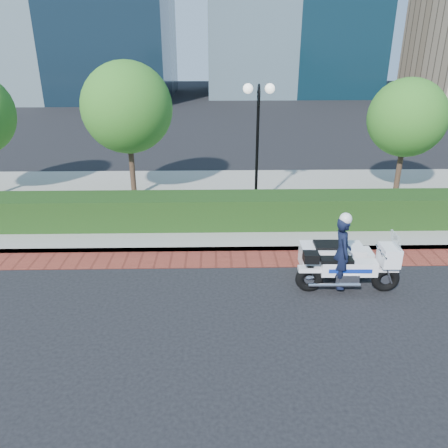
{
  "coord_description": "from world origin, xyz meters",
  "views": [
    {
      "loc": [
        -0.42,
        -9.29,
        5.6
      ],
      "look_at": [
        -0.19,
        1.66,
        1.0
      ],
      "focal_mm": 35.0,
      "sensor_mm": 36.0,
      "label": 1
    }
  ],
  "objects_px": {
    "lamppost": "(258,128)",
    "tree_b": "(127,108)",
    "police_motorcycle": "(341,259)",
    "tree_c": "(407,118)"
  },
  "relations": [
    {
      "from": "tree_c",
      "to": "lamppost",
      "type": "bearing_deg",
      "value": -166.7
    },
    {
      "from": "tree_c",
      "to": "police_motorcycle",
      "type": "distance_m",
      "value": 7.8
    },
    {
      "from": "police_motorcycle",
      "to": "lamppost",
      "type": "bearing_deg",
      "value": 109.2
    },
    {
      "from": "tree_b",
      "to": "police_motorcycle",
      "type": "distance_m",
      "value": 9.25
    },
    {
      "from": "tree_b",
      "to": "police_motorcycle",
      "type": "relative_size",
      "value": 1.95
    },
    {
      "from": "tree_c",
      "to": "police_motorcycle",
      "type": "height_order",
      "value": "tree_c"
    },
    {
      "from": "lamppost",
      "to": "tree_c",
      "type": "height_order",
      "value": "tree_c"
    },
    {
      "from": "lamppost",
      "to": "tree_b",
      "type": "distance_m",
      "value": 4.71
    },
    {
      "from": "lamppost",
      "to": "tree_b",
      "type": "xyz_separation_m",
      "value": [
        -4.5,
        1.3,
        0.48
      ]
    },
    {
      "from": "tree_b",
      "to": "tree_c",
      "type": "xyz_separation_m",
      "value": [
        10.0,
        -0.0,
        -0.39
      ]
    }
  ]
}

